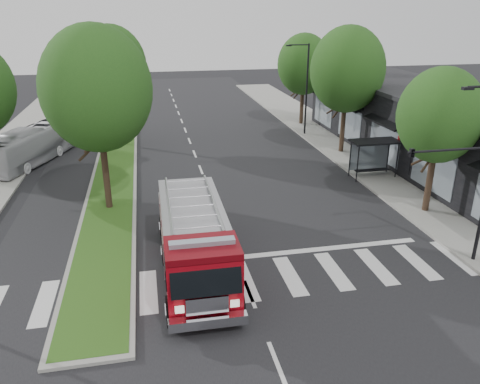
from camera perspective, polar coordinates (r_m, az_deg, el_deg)
The scene contains 14 objects.
ground at distance 22.65m, azimuth -1.04°, elevation -6.81°, with size 140.00×140.00×0.00m, color black.
sidewalk_right at distance 35.36m, azimuth 16.18°, elevation 3.02°, with size 5.00×80.00×0.15m, color gray.
median at distance 39.18m, azimuth -14.67°, elevation 4.94°, with size 3.00×50.00×0.15m.
storefront_row at distance 37.01m, azimuth 22.82°, elevation 6.90°, with size 8.00×30.00×5.00m, color black.
bus_shelter at distance 32.65m, azimuth 15.95°, elevation 5.16°, with size 3.20×1.60×2.61m.
tree_right_near at distance 26.89m, azimuth 23.17°, elevation 8.54°, with size 4.40×4.40×8.05m.
tree_right_mid at distance 37.11m, azimuth 12.96°, elevation 14.34°, with size 5.60×5.60×9.72m.
tree_right_far at distance 46.43m, azimuth 7.78°, elevation 15.17°, with size 5.00×5.00×8.73m.
tree_median_near at distance 26.05m, azimuth -17.08°, elevation 11.88°, with size 5.80×5.80×10.16m.
tree_median_far at distance 39.94m, azimuth -15.43°, elevation 14.58°, with size 5.60×5.60×9.72m.
streetlight_right_near at distance 21.70m, azimuth 26.61°, elevation 2.93°, with size 4.08×0.22×8.00m.
streetlight_right_far at distance 42.48m, azimuth 7.96°, elevation 12.75°, with size 2.11×0.20×8.00m.
fire_engine at distance 20.08m, azimuth -5.56°, elevation -5.93°, with size 2.91×9.16×3.17m.
city_bus at distance 37.98m, azimuth -24.03°, elevation 5.22°, with size 2.23×9.54×2.66m, color #B4B5B9.
Camera 1 is at (-3.59, -19.64, 10.69)m, focal length 35.00 mm.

